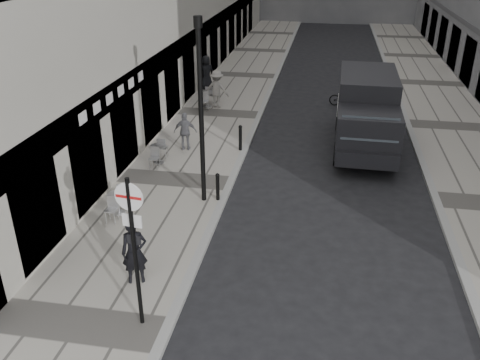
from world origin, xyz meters
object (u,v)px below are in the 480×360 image
(walking_man, at_px, (134,252))
(panel_van, at_px, (367,109))
(cyclist, at_px, (346,93))
(sign_post, at_px, (133,235))
(lamppost, at_px, (201,105))

(walking_man, relative_size, panel_van, 0.28)
(walking_man, relative_size, cyclist, 0.95)
(walking_man, distance_m, sign_post, 2.15)
(walking_man, distance_m, lamppost, 5.18)
(walking_man, relative_size, sign_post, 0.48)
(sign_post, bearing_deg, lamppost, 96.86)
(cyclist, bearing_deg, panel_van, -75.96)
(lamppost, xyz_separation_m, cyclist, (4.76, 11.53, -2.66))
(panel_van, distance_m, cyclist, 5.63)
(sign_post, height_order, panel_van, sign_post)
(panel_van, bearing_deg, cyclist, 97.93)
(lamppost, bearing_deg, cyclist, 67.58)
(walking_man, xyz_separation_m, cyclist, (5.40, 16.07, -0.27))
(sign_post, distance_m, lamppost, 6.06)
(sign_post, relative_size, panel_van, 0.58)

